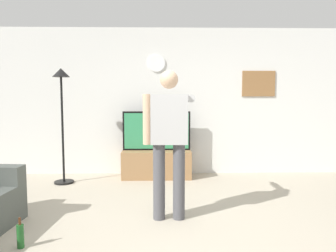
{
  "coord_description": "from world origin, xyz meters",
  "views": [
    {
      "loc": [
        -0.17,
        -3.14,
        1.44
      ],
      "look_at": [
        -0.07,
        1.2,
        1.05
      ],
      "focal_mm": 34.69,
      "sensor_mm": 36.0,
      "label": 1
    }
  ],
  "objects_px": {
    "tv_stand": "(157,164)",
    "framed_picture": "(258,84)",
    "beverage_bottle": "(20,236)",
    "floor_lamp": "(62,102)",
    "television": "(157,131)",
    "wall_clock": "(157,63)",
    "person_standing_nearer_lamp": "(169,135)"
  },
  "relations": [
    {
      "from": "person_standing_nearer_lamp",
      "to": "beverage_bottle",
      "type": "height_order",
      "value": "person_standing_nearer_lamp"
    },
    {
      "from": "wall_clock",
      "to": "framed_picture",
      "type": "height_order",
      "value": "wall_clock"
    },
    {
      "from": "television",
      "to": "wall_clock",
      "type": "relative_size",
      "value": 3.84
    },
    {
      "from": "television",
      "to": "wall_clock",
      "type": "height_order",
      "value": "wall_clock"
    },
    {
      "from": "wall_clock",
      "to": "floor_lamp",
      "type": "bearing_deg",
      "value": -157.14
    },
    {
      "from": "framed_picture",
      "to": "floor_lamp",
      "type": "distance_m",
      "value": 3.52
    },
    {
      "from": "tv_stand",
      "to": "framed_picture",
      "type": "xyz_separation_m",
      "value": [
        1.89,
        0.3,
        1.44
      ]
    },
    {
      "from": "person_standing_nearer_lamp",
      "to": "beverage_bottle",
      "type": "bearing_deg",
      "value": -153.2
    },
    {
      "from": "person_standing_nearer_lamp",
      "to": "floor_lamp",
      "type": "bearing_deg",
      "value": 136.55
    },
    {
      "from": "television",
      "to": "person_standing_nearer_lamp",
      "type": "height_order",
      "value": "person_standing_nearer_lamp"
    },
    {
      "from": "wall_clock",
      "to": "television",
      "type": "bearing_deg",
      "value": -90.0
    },
    {
      "from": "wall_clock",
      "to": "floor_lamp",
      "type": "height_order",
      "value": "wall_clock"
    },
    {
      "from": "floor_lamp",
      "to": "person_standing_nearer_lamp",
      "type": "xyz_separation_m",
      "value": [
        1.72,
        -1.63,
        -0.37
      ]
    },
    {
      "from": "person_standing_nearer_lamp",
      "to": "beverage_bottle",
      "type": "distance_m",
      "value": 1.83
    },
    {
      "from": "tv_stand",
      "to": "wall_clock",
      "type": "xyz_separation_m",
      "value": [
        -0.0,
        0.29,
        1.81
      ]
    },
    {
      "from": "beverage_bottle",
      "to": "tv_stand",
      "type": "bearing_deg",
      "value": 65.03
    },
    {
      "from": "television",
      "to": "framed_picture",
      "type": "xyz_separation_m",
      "value": [
        1.89,
        0.25,
        0.85
      ]
    },
    {
      "from": "television",
      "to": "floor_lamp",
      "type": "distance_m",
      "value": 1.69
    },
    {
      "from": "floor_lamp",
      "to": "framed_picture",
      "type": "bearing_deg",
      "value": 10.82
    },
    {
      "from": "television",
      "to": "floor_lamp",
      "type": "xyz_separation_m",
      "value": [
        -1.55,
        -0.41,
        0.53
      ]
    },
    {
      "from": "tv_stand",
      "to": "beverage_bottle",
      "type": "distance_m",
      "value": 3.0
    },
    {
      "from": "television",
      "to": "person_standing_nearer_lamp",
      "type": "xyz_separation_m",
      "value": [
        0.17,
        -2.04,
        0.16
      ]
    },
    {
      "from": "person_standing_nearer_lamp",
      "to": "beverage_bottle",
      "type": "relative_size",
      "value": 5.85
    },
    {
      "from": "tv_stand",
      "to": "framed_picture",
      "type": "height_order",
      "value": "framed_picture"
    },
    {
      "from": "wall_clock",
      "to": "floor_lamp",
      "type": "xyz_separation_m",
      "value": [
        -1.55,
        -0.65,
        -0.69
      ]
    },
    {
      "from": "beverage_bottle",
      "to": "floor_lamp",
      "type": "bearing_deg",
      "value": 96.86
    },
    {
      "from": "framed_picture",
      "to": "beverage_bottle",
      "type": "relative_size",
      "value": 2.05
    },
    {
      "from": "floor_lamp",
      "to": "television",
      "type": "bearing_deg",
      "value": 14.81
    },
    {
      "from": "tv_stand",
      "to": "person_standing_nearer_lamp",
      "type": "relative_size",
      "value": 0.7
    },
    {
      "from": "framed_picture",
      "to": "person_standing_nearer_lamp",
      "type": "xyz_separation_m",
      "value": [
        -1.72,
        -2.29,
        -0.69
      ]
    },
    {
      "from": "wall_clock",
      "to": "person_standing_nearer_lamp",
      "type": "relative_size",
      "value": 0.18
    },
    {
      "from": "framed_picture",
      "to": "floor_lamp",
      "type": "height_order",
      "value": "framed_picture"
    }
  ]
}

